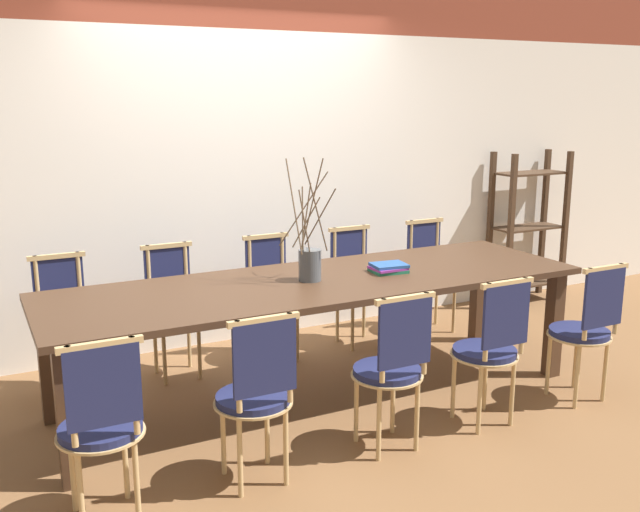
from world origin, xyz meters
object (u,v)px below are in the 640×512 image
Objects in this scene: dining_table at (320,292)px; chair_far_center at (272,292)px; book_stack at (388,268)px; vase_centerpiece at (310,261)px; chair_near_center at (392,365)px; shelving_rack at (528,228)px.

chair_far_center is at bearing 88.82° from dining_table.
book_stack is at bearing 119.41° from chair_far_center.
vase_centerpiece is 3.20× the size of book_stack.
chair_far_center is 0.99m from book_stack.
book_stack is (0.46, -0.82, 0.31)m from chair_far_center.
dining_table is at bearing 176.87° from book_stack.
chair_near_center is 0.65× the size of shelving_rack.
shelving_rack reaches higher than chair_far_center.
book_stack reaches higher than dining_table.
book_stack is 2.47m from shelving_rack.
chair_far_center is 3.78× the size of book_stack.
dining_table is 0.82m from chair_far_center.
chair_far_center is at bearing 90.29° from chair_near_center.
dining_table is 3.75× the size of chair_far_center.
vase_centerpiece reaches higher than chair_near_center.
chair_near_center is 1.18× the size of vase_centerpiece.
dining_table is 2.90m from shelving_rack.
shelving_rack is at bearing -173.86° from chair_far_center.
vase_centerpiece reaches higher than chair_far_center.
vase_centerpiece reaches higher than shelving_rack.
shelving_rack reaches higher than dining_table.
shelving_rack is (2.75, 1.07, -0.20)m from vase_centerpiece.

